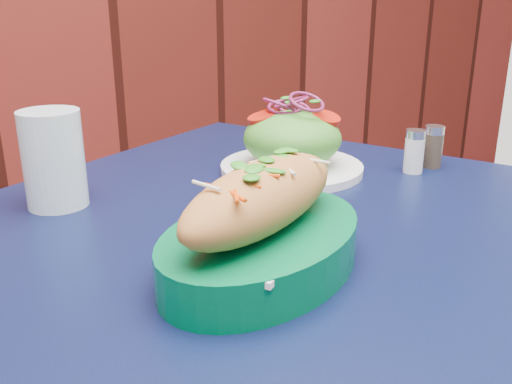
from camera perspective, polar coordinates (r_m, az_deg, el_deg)
cafe_table at (r=0.71m, az=3.17°, el=-9.90°), size 1.03×1.03×0.75m
banh_mi_basket at (r=0.55m, az=0.62°, el=-3.38°), size 0.29×0.24×0.12m
salad_plate at (r=0.85m, az=3.62°, el=4.84°), size 0.21×0.21×0.12m
water_glass at (r=0.75m, az=-19.59°, el=3.11°), size 0.08×0.08×0.12m
salt_shaker at (r=0.88m, az=15.54°, el=3.94°), size 0.03×0.03×0.07m
pepper_shaker at (r=0.92m, az=17.29°, el=4.35°), size 0.03×0.03×0.07m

